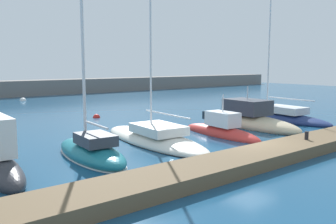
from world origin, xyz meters
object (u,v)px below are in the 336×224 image
object	(u,v)px
mooring_buoy_red	(97,118)
sailboat_ivory_third	(154,138)
motorboat_red_fourth	(221,131)
sailboat_teal_second	(91,150)
mooring_buoy_white	(23,101)
dock_bollard	(307,135)
motorboat_sand_fifth	(248,120)
sailboat_navy_sixth	(277,116)

from	to	relation	value
mooring_buoy_red	sailboat_ivory_third	bearing A→B (deg)	-99.75
motorboat_red_fourth	sailboat_ivory_third	bearing A→B (deg)	80.77
sailboat_teal_second	mooring_buoy_white	size ratio (longest dim) A/B	17.23
mooring_buoy_white	dock_bollard	xyz separation A→B (m)	(3.81, -36.25, 0.79)
sailboat_ivory_third	motorboat_sand_fifth	distance (m)	8.63
motorboat_sand_fifth	dock_bollard	size ratio (longest dim) A/B	20.77
motorboat_red_fourth	mooring_buoy_red	world-z (taller)	motorboat_red_fourth
sailboat_teal_second	dock_bollard	bearing A→B (deg)	-116.40
motorboat_sand_fifth	mooring_buoy_white	xyz separation A→B (m)	(-7.30, 29.48, -0.48)
motorboat_sand_fifth	sailboat_teal_second	bearing A→B (deg)	98.42
motorboat_sand_fifth	mooring_buoy_red	world-z (taller)	motorboat_sand_fifth
sailboat_teal_second	sailboat_navy_sixth	bearing A→B (deg)	-80.54
sailboat_ivory_third	dock_bollard	xyz separation A→B (m)	(5.13, -6.75, 0.57)
mooring_buoy_white	mooring_buoy_red	xyz separation A→B (m)	(0.55, -18.63, 0.00)
mooring_buoy_white	dock_bollard	bearing A→B (deg)	-84.00
mooring_buoy_white	mooring_buoy_red	distance (m)	18.64
mooring_buoy_white	mooring_buoy_red	bearing A→B (deg)	-88.31
dock_bollard	sailboat_ivory_third	bearing A→B (deg)	127.23
motorboat_red_fourth	sailboat_teal_second	bearing A→B (deg)	93.79
mooring_buoy_red	mooring_buoy_white	bearing A→B (deg)	91.69
mooring_buoy_red	dock_bollard	world-z (taller)	dock_bollard
sailboat_navy_sixth	mooring_buoy_red	world-z (taller)	sailboat_navy_sixth
mooring_buoy_red	dock_bollard	size ratio (longest dim) A/B	1.41
sailboat_navy_sixth	mooring_buoy_red	size ratio (longest dim) A/B	25.77
mooring_buoy_white	dock_bollard	distance (m)	36.46
motorboat_red_fourth	dock_bollard	bearing A→B (deg)	-171.38
motorboat_sand_fifth	mooring_buoy_white	world-z (taller)	motorboat_sand_fifth
sailboat_ivory_third	sailboat_navy_sixth	xyz separation A→B (m)	(13.20, 0.67, 0.03)
sailboat_navy_sixth	mooring_buoy_white	size ratio (longest dim) A/B	20.00
sailboat_navy_sixth	dock_bollard	bearing A→B (deg)	136.25
motorboat_red_fourth	mooring_buoy_white	distance (m)	30.73
motorboat_red_fourth	sailboat_navy_sixth	world-z (taller)	sailboat_navy_sixth
sailboat_navy_sixth	dock_bollard	world-z (taller)	sailboat_navy_sixth
sailboat_teal_second	dock_bollard	xyz separation A→B (m)	(9.72, -5.66, 0.39)
sailboat_navy_sixth	mooring_buoy_white	bearing A→B (deg)	26.06
sailboat_ivory_third	dock_bollard	world-z (taller)	sailboat_ivory_third
sailboat_ivory_third	motorboat_red_fourth	size ratio (longest dim) A/B	2.78
sailboat_teal_second	motorboat_red_fourth	xyz separation A→B (m)	(9.21, 0.04, -0.13)
sailboat_ivory_third	mooring_buoy_white	xyz separation A→B (m)	(1.32, 29.50, -0.22)
motorboat_sand_fifth	sailboat_ivory_third	bearing A→B (deg)	93.76
motorboat_red_fourth	mooring_buoy_white	bearing A→B (deg)	9.69
motorboat_sand_fifth	sailboat_navy_sixth	world-z (taller)	sailboat_navy_sixth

